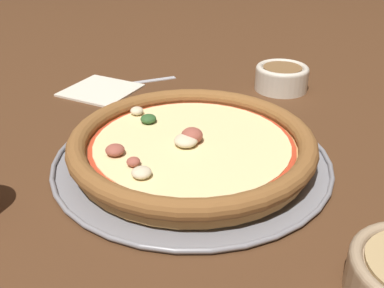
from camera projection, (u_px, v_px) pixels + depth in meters
ground_plane at (192, 162)px, 0.63m from camera, size 3.00×3.00×0.00m
pizza_tray at (192, 159)px, 0.62m from camera, size 0.38×0.38×0.01m
pizza at (192, 144)px, 0.61m from camera, size 0.34×0.34×0.04m
bowl_far at (282, 76)px, 0.85m from camera, size 0.10×0.10×0.05m
napkin at (101, 89)px, 0.86m from camera, size 0.15×0.14×0.01m
fork at (126, 84)px, 0.89m from camera, size 0.10×0.17×0.00m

